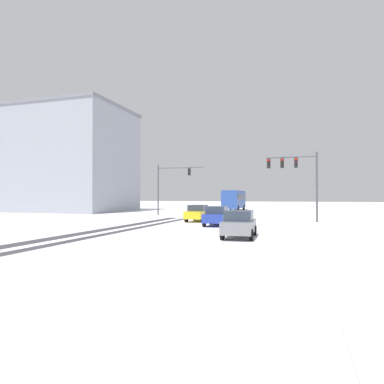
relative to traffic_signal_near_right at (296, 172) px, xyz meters
name	(u,v)px	position (x,y,z in m)	size (l,w,h in m)	color
wheel_track_left_lane	(105,234)	(-11.66, -13.54, -4.74)	(0.83, 34.19, 0.01)	#38383D
wheel_track_right_lane	(82,233)	(-13.40, -13.54, -4.74)	(1.17, 34.19, 0.01)	#38383D
sidewalk_kerb_right	(362,247)	(3.19, -15.10, -4.68)	(4.00, 34.19, 0.12)	white
traffic_signal_near_right	(296,172)	(0.00, 0.00, 0.00)	(4.59, 0.41, 6.50)	#47474C
traffic_signal_far_left	(170,181)	(-15.63, 8.09, -0.31)	(6.08, 0.57, 6.50)	#47474C
car_yellow_cab_lead	(198,213)	(-9.17, -0.86, -3.92)	(1.88, 4.12, 1.62)	yellow
car_blue_second	(217,216)	(-6.31, -4.97, -3.92)	(1.97, 4.17, 1.62)	#233899
car_grey_third	(239,224)	(-3.08, -12.64, -3.92)	(2.00, 4.19, 1.62)	slate
bus_oncoming	(234,199)	(-10.45, 24.61, -2.75)	(2.96, 11.08, 3.38)	#284793
office_building_far_left_block	(51,161)	(-39.26, 14.01, 3.57)	(25.99, 14.68, 16.61)	#9399A3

